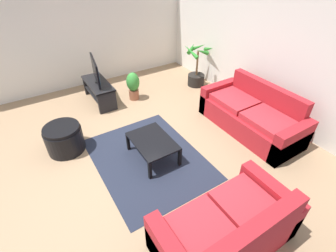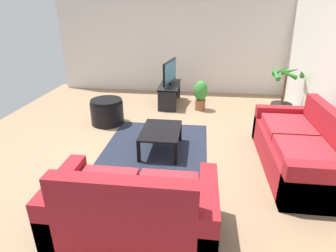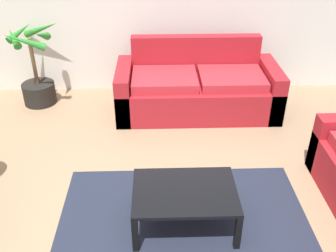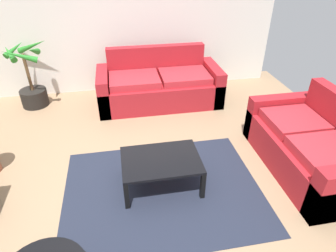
% 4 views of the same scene
% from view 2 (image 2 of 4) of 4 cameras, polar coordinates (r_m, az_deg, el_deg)
% --- Properties ---
extents(ground_plane, '(6.60, 6.60, 0.00)m').
position_cam_2_polar(ground_plane, '(5.05, -3.27, -2.37)').
color(ground_plane, '#937556').
extents(wall_left, '(0.06, 6.00, 2.70)m').
position_cam_2_polar(wall_left, '(7.56, 0.58, 17.09)').
color(wall_left, silver).
rests_on(wall_left, ground).
extents(couch_main, '(2.05, 0.90, 0.90)m').
position_cam_2_polar(couch_main, '(4.42, 25.35, -4.44)').
color(couch_main, maroon).
rests_on(couch_main, ground).
extents(couch_loveseat, '(0.90, 1.67, 0.90)m').
position_cam_2_polar(couch_loveseat, '(2.97, -7.16, -16.69)').
color(couch_loveseat, maroon).
rests_on(couch_loveseat, ground).
extents(tv_stand, '(1.10, 0.45, 0.49)m').
position_cam_2_polar(tv_stand, '(6.67, 0.35, 7.15)').
color(tv_stand, black).
rests_on(tv_stand, ground).
extents(tv, '(0.90, 0.20, 0.55)m').
position_cam_2_polar(tv, '(6.55, 0.38, 11.03)').
color(tv, black).
rests_on(tv, tv_stand).
extents(coffee_table, '(0.87, 0.61, 0.37)m').
position_cam_2_polar(coffee_table, '(4.48, -1.46, -1.31)').
color(coffee_table, black).
rests_on(coffee_table, ground).
extents(area_rug, '(2.20, 1.70, 0.01)m').
position_cam_2_polar(area_rug, '(4.64, -2.65, -4.83)').
color(area_rug, '#1E2333').
rests_on(area_rug, ground).
extents(potted_palm, '(0.68, 0.72, 1.10)m').
position_cam_2_polar(potted_palm, '(6.36, 22.39, 5.05)').
color(potted_palm, black).
rests_on(potted_palm, ground).
extents(potted_plant_small, '(0.31, 0.31, 0.67)m').
position_cam_2_polar(potted_plant_small, '(6.32, 6.69, 6.50)').
color(potted_plant_small, brown).
rests_on(potted_plant_small, ground).
extents(ottoman, '(0.65, 0.65, 0.50)m').
position_cam_2_polar(ottoman, '(5.70, -12.35, 2.89)').
color(ottoman, black).
rests_on(ottoman, ground).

